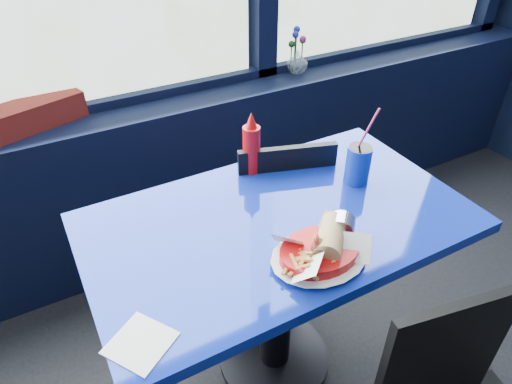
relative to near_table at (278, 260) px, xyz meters
name	(u,v)px	position (x,y,z in m)	size (l,w,h in m)	color
window_sill	(127,192)	(-0.30, 0.87, -0.17)	(5.00, 0.26, 0.80)	black
near_table	(278,260)	(0.00, 0.00, 0.00)	(1.20, 0.70, 0.75)	black
chair_near_back	(265,213)	(0.14, 0.33, -0.09)	(0.48, 0.48, 0.84)	black
planter_box	(16,120)	(-0.65, 0.89, 0.28)	(0.52, 0.13, 0.10)	maroon
flower_vase	(297,59)	(0.63, 0.89, 0.30)	(0.12, 0.12, 0.22)	silver
food_basket	(321,250)	(0.01, -0.21, 0.22)	(0.31, 0.31, 0.09)	#BB0C0D
ketchup_bottle	(252,146)	(0.05, 0.28, 0.28)	(0.06, 0.06, 0.23)	#BB0C0D
soda_cup	(358,164)	(0.34, 0.05, 0.25)	(0.09, 0.09, 0.29)	#0E2B9B
napkin	(141,343)	(-0.52, -0.24, 0.18)	(0.13, 0.13, 0.00)	white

